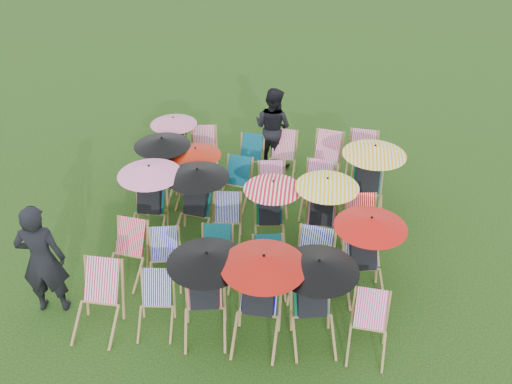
# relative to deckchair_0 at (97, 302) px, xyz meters

# --- Properties ---
(ground) EXTENTS (100.00, 100.00, 0.00)m
(ground) POSITION_rel_deckchair_0_xyz_m (2.03, 2.30, -0.50)
(ground) COLOR black
(ground) RESTS_ON ground
(deckchair_0) EXTENTS (0.69, 0.94, 0.99)m
(deckchair_0) POSITION_rel_deckchair_0_xyz_m (0.00, 0.00, 0.00)
(deckchair_0) COLOR #9A7A48
(deckchair_0) RESTS_ON ground
(deckchair_1) EXTENTS (0.61, 0.81, 0.83)m
(deckchair_1) POSITION_rel_deckchair_0_xyz_m (0.86, 0.11, -0.08)
(deckchair_1) COLOR #9A7A48
(deckchair_1) RESTS_ON ground
(deckchair_2) EXTENTS (1.17, 1.26, 1.39)m
(deckchair_2) POSITION_rel_deckchair_0_xyz_m (1.62, 0.15, 0.24)
(deckchair_2) COLOR #9A7A48
(deckchair_2) RESTS_ON ground
(deckchair_3) EXTENTS (1.23, 1.29, 1.46)m
(deckchair_3) POSITION_rel_deckchair_0_xyz_m (2.42, 0.09, 0.27)
(deckchair_3) COLOR #9A7A48
(deckchair_3) RESTS_ON ground
(deckchair_4) EXTENTS (1.16, 1.26, 1.38)m
(deckchair_4) POSITION_rel_deckchair_0_xyz_m (3.22, 0.18, 0.23)
(deckchair_4) COLOR #9A7A48
(deckchair_4) RESTS_ON ground
(deckchair_5) EXTENTS (0.64, 0.84, 0.85)m
(deckchair_5) POSITION_rel_deckchair_0_xyz_m (4.01, -0.00, -0.07)
(deckchair_5) COLOR #9A7A48
(deckchair_5) RESTS_ON ground
(deckchair_6) EXTENTS (0.71, 0.91, 0.91)m
(deckchair_6) POSITION_rel_deckchair_0_xyz_m (0.07, 1.18, -0.04)
(deckchair_6) COLOR #9A7A48
(deckchair_6) RESTS_ON ground
(deckchair_7) EXTENTS (0.69, 0.86, 0.83)m
(deckchair_7) POSITION_rel_deckchair_0_xyz_m (0.73, 1.15, -0.08)
(deckchair_7) COLOR #9A7A48
(deckchair_7) RESTS_ON ground
(deckchair_8) EXTENTS (0.60, 0.82, 0.86)m
(deckchair_8) POSITION_rel_deckchair_0_xyz_m (1.56, 1.26, -0.06)
(deckchair_8) COLOR #9A7A48
(deckchair_8) RESTS_ON ground
(deckchair_9) EXTENTS (0.67, 0.84, 0.82)m
(deckchair_9) POSITION_rel_deckchair_0_xyz_m (2.47, 1.15, -0.09)
(deckchair_9) COLOR #9A7A48
(deckchair_9) RESTS_ON ground
(deckchair_10) EXTENTS (0.78, 0.99, 0.98)m
(deckchair_10) POSITION_rel_deckchair_0_xyz_m (3.16, 1.16, -0.00)
(deckchair_10) COLOR #9A7A48
(deckchair_10) RESTS_ON ground
(deckchair_11) EXTENTS (1.15, 1.25, 1.36)m
(deckchair_11) POSITION_rel_deckchair_0_xyz_m (4.00, 1.31, 0.22)
(deckchair_11) COLOR #9A7A48
(deckchair_11) RESTS_ON ground
(deckchair_12) EXTENTS (1.16, 1.20, 1.37)m
(deckchair_12) POSITION_rel_deckchair_0_xyz_m (0.14, 2.42, 0.23)
(deckchair_12) COLOR #9A7A48
(deckchair_12) RESTS_ON ground
(deckchair_13) EXTENTS (1.14, 1.21, 1.35)m
(deckchair_13) POSITION_rel_deckchair_0_xyz_m (0.98, 2.47, 0.21)
(deckchair_13) COLOR #9A7A48
(deckchair_13) RESTS_ON ground
(deckchair_14) EXTENTS (0.59, 0.79, 0.83)m
(deckchair_14) POSITION_rel_deckchair_0_xyz_m (1.58, 2.33, -0.08)
(deckchair_14) COLOR #9A7A48
(deckchair_14) RESTS_ON ground
(deckchair_15) EXTENTS (1.04, 1.12, 1.23)m
(deckchair_15) POSITION_rel_deckchair_0_xyz_m (2.37, 2.39, 0.15)
(deckchair_15) COLOR #9A7A48
(deckchair_15) RESTS_ON ground
(deckchair_16) EXTENTS (1.12, 1.17, 1.33)m
(deckchair_16) POSITION_rel_deckchair_0_xyz_m (3.29, 2.44, 0.20)
(deckchair_16) COLOR #9A7A48
(deckchair_16) RESTS_ON ground
(deckchair_17) EXTENTS (0.74, 0.96, 0.97)m
(deckchair_17) POSITION_rel_deckchair_0_xyz_m (3.98, 2.28, -0.01)
(deckchair_17) COLOR #9A7A48
(deckchair_17) RESTS_ON ground
(deckchair_18) EXTENTS (1.11, 1.18, 1.32)m
(deckchair_18) POSITION_rel_deckchair_0_xyz_m (0.05, 3.59, 0.20)
(deckchair_18) COLOR #9A7A48
(deckchair_18) RESTS_ON ground
(deckchair_19) EXTENTS (1.00, 1.06, 1.18)m
(deckchair_19) POSITION_rel_deckchair_0_xyz_m (0.74, 3.50, 0.13)
(deckchair_19) COLOR #9A7A48
(deckchair_19) RESTS_ON ground
(deckchair_20) EXTENTS (0.70, 0.88, 0.87)m
(deckchair_20) POSITION_rel_deckchair_0_xyz_m (1.56, 3.56, -0.06)
(deckchair_20) COLOR #9A7A48
(deckchair_20) RESTS_ON ground
(deckchair_21) EXTENTS (0.70, 0.88, 0.88)m
(deckchair_21) POSITION_rel_deckchair_0_xyz_m (2.32, 3.43, -0.06)
(deckchair_21) COLOR #9A7A48
(deckchair_21) RESTS_ON ground
(deckchair_22) EXTENTS (0.72, 0.93, 0.95)m
(deckchair_22) POSITION_rel_deckchair_0_xyz_m (3.19, 3.43, -0.02)
(deckchair_22) COLOR #9A7A48
(deckchair_22) RESTS_ON ground
(deckchair_23) EXTENTS (1.20, 1.25, 1.42)m
(deckchair_23) POSITION_rel_deckchair_0_xyz_m (4.15, 3.53, 0.25)
(deckchair_23) COLOR #9A7A48
(deckchair_23) RESTS_ON ground
(deckchair_24) EXTENTS (1.00, 1.05, 1.18)m
(deckchair_24) POSITION_rel_deckchair_0_xyz_m (0.00, 4.76, 0.13)
(deckchair_24) COLOR #9A7A48
(deckchair_24) RESTS_ON ground
(deckchair_25) EXTENTS (0.74, 0.93, 0.91)m
(deckchair_25) POSITION_rel_deckchair_0_xyz_m (0.71, 4.70, -0.04)
(deckchair_25) COLOR #9A7A48
(deckchair_25) RESTS_ON ground
(deckchair_26) EXTENTS (0.63, 0.83, 0.85)m
(deckchair_26) POSITION_rel_deckchair_0_xyz_m (1.71, 4.59, -0.07)
(deckchair_26) COLOR #9A7A48
(deckchair_26) RESTS_ON ground
(deckchair_27) EXTENTS (0.66, 0.88, 0.92)m
(deckchair_27) POSITION_rel_deckchair_0_xyz_m (2.40, 4.68, -0.04)
(deckchair_27) COLOR #9A7A48
(deckchair_27) RESTS_ON ground
(deckchair_28) EXTENTS (0.81, 1.01, 0.98)m
(deckchair_28) POSITION_rel_deckchair_0_xyz_m (3.32, 4.62, -0.01)
(deckchair_28) COLOR #9A7A48
(deckchair_28) RESTS_ON ground
(deckchair_29) EXTENTS (0.75, 0.97, 0.98)m
(deckchair_29) POSITION_rel_deckchair_0_xyz_m (4.08, 4.72, -0.00)
(deckchair_29) COLOR #9A7A48
(deckchair_29) RESTS_ON ground
(person_left) EXTENTS (0.78, 0.57, 1.95)m
(person_left) POSITION_rel_deckchair_0_xyz_m (-0.89, 0.31, 0.48)
(person_left) COLOR black
(person_left) RESTS_ON ground
(person_rear) EXTENTS (1.09, 1.01, 1.81)m
(person_rear) POSITION_rel_deckchair_0_xyz_m (2.15, 5.18, 0.41)
(person_rear) COLOR black
(person_rear) RESTS_ON ground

